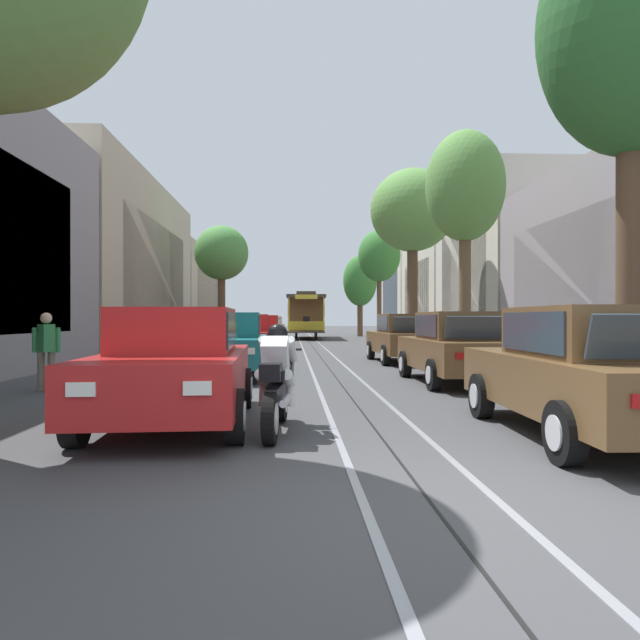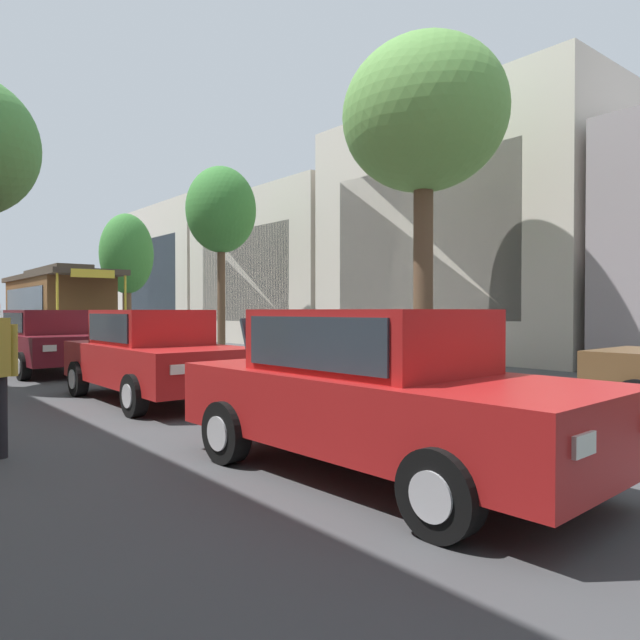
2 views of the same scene
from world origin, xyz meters
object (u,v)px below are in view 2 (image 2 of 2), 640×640
Objects in this scene: parked_car_maroon_fifth_left at (47,341)px; cable_car_trolley at (57,308)px; street_tree_kerb_right_mid at (424,118)px; parked_car_red_mid_left at (378,391)px; parked_car_red_fourth_left at (153,354)px; street_tree_kerb_right_fourth at (221,211)px; street_tree_kerb_right_far at (127,255)px; parked_car_white_sixth_left at (0,333)px.

cable_car_trolley reaches higher than parked_car_maroon_fifth_left.
street_tree_kerb_right_mid is 16.62m from cable_car_trolley.
parked_car_red_fourth_left is (0.21, 5.71, 0.00)m from parked_car_red_mid_left.
parked_car_red_fourth_left is 12.81m from street_tree_kerb_right_fourth.
parked_car_red_fourth_left is 0.48× the size of cable_car_trolley.
street_tree_kerb_right_far is at bearing 74.12° from parked_car_red_mid_left.
parked_car_red_mid_left and parked_car_maroon_fifth_left have the same top height.
cable_car_trolley is at bearing 73.69° from parked_car_maroon_fifth_left.
street_tree_kerb_right_fourth is (6.94, 9.76, 4.56)m from parked_car_red_fourth_left.
parked_car_red_fourth_left and parked_car_maroon_fifth_left have the same top height.
street_tree_kerb_right_fourth is at bearing -89.43° from street_tree_kerb_right_far.
parked_car_maroon_fifth_left is at bearing 90.19° from parked_car_red_mid_left.
parked_car_maroon_fifth_left is 0.62× the size of street_tree_kerb_right_fourth.
street_tree_kerb_right_mid reaches higher than parked_car_red_fourth_left.
parked_car_red_fourth_left is at bearing 178.15° from street_tree_kerb_right_mid.
parked_car_red_mid_left is 1.00× the size of parked_car_maroon_fifth_left.
parked_car_red_mid_left is 0.63× the size of street_tree_kerb_right_fourth.
parked_car_red_fourth_left is 15.30m from cable_car_trolley.
cable_car_trolley is (2.68, 9.16, 0.86)m from parked_car_maroon_fifth_left.
parked_car_red_mid_left is 11.63m from parked_car_maroon_fifth_left.
street_tree_kerb_right_fourth is 0.77× the size of cable_car_trolley.
parked_car_red_fourth_left is at bearing -89.29° from parked_car_white_sixth_left.
parked_car_red_fourth_left is 5.92m from parked_car_maroon_fifth_left.
parked_car_red_mid_left is 10.57m from street_tree_kerb_right_mid.
street_tree_kerb_right_fourth reaches higher than parked_car_red_fourth_left.
street_tree_kerb_right_fourth is (7.09, -2.41, 4.56)m from parked_car_white_sixth_left.
cable_car_trolley is at bearing 82.75° from parked_car_red_mid_left.
parked_car_red_mid_left is 17.88m from parked_car_white_sixth_left.
parked_car_maroon_fifth_left is at bearing 139.43° from street_tree_kerb_right_mid.
parked_car_white_sixth_left is 15.31m from street_tree_kerb_right_mid.
street_tree_kerb_right_mid is 0.91× the size of cable_car_trolley.
cable_car_trolley is at bearing -137.73° from street_tree_kerb_right_far.
parked_car_red_mid_left is at bearing -114.80° from street_tree_kerb_right_fourth.
parked_car_red_fourth_left is 1.00× the size of parked_car_white_sixth_left.
parked_car_red_fourth_left is at bearing -109.74° from street_tree_kerb_right_far.
parked_car_white_sixth_left is 8.77m from street_tree_kerb_right_fourth.
street_tree_kerb_right_mid is at bearing -89.77° from street_tree_kerb_right_far.
parked_car_white_sixth_left is 0.48× the size of cable_car_trolley.
parked_car_maroon_fifth_left is at bearing 92.36° from parked_car_red_fourth_left.
street_tree_kerb_right_fourth reaches higher than parked_car_white_sixth_left.
street_tree_kerb_right_far is at bearing 90.57° from street_tree_kerb_right_fourth.
cable_car_trolley is (2.59, 2.91, 0.86)m from parked_car_white_sixth_left.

